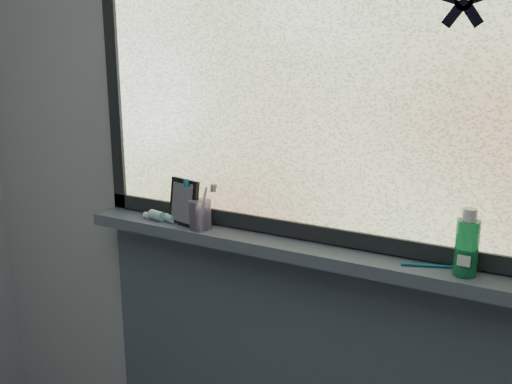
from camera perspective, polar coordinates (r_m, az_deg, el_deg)
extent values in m
cube|color=#9EA3A8|center=(1.76, 6.06, 2.47)|extent=(3.00, 0.01, 2.50)
cube|color=#454F5C|center=(1.77, 4.88, -5.92)|extent=(1.62, 0.14, 0.04)
cube|color=silver|center=(1.71, 6.00, 11.55)|extent=(1.50, 0.01, 1.00)
cube|color=black|center=(1.79, 5.55, -3.95)|extent=(1.60, 0.03, 0.05)
cube|color=black|center=(2.13, -13.97, 11.77)|extent=(0.05, 0.03, 1.10)
cube|color=black|center=(1.95, -7.22, -1.01)|extent=(0.14, 0.09, 0.16)
cylinder|color=#B2A2D6|center=(1.91, -5.61, -2.25)|extent=(0.09, 0.09, 0.10)
cylinder|color=#1B8E51|center=(1.60, 20.36, -4.74)|extent=(0.06, 0.06, 0.15)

